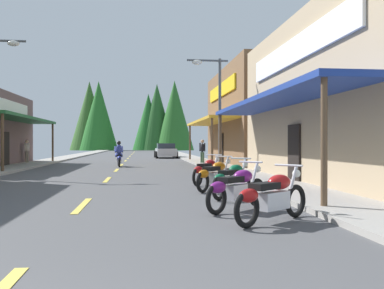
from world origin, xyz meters
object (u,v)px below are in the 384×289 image
object	(u,v)px
motorcycle_parked_right_3	(215,174)
motorcycle_parked_right_4	(207,171)
motorcycle_parked_right_2	(232,179)
pedestrian_strolling	(202,150)
streetlamp_right	(213,97)
motorcycle_parked_right_1	(237,188)
motorcycle_parked_right_0	(272,196)
rider_cruising_lead	(119,156)
pedestrian_browsing	(27,150)
parked_car_curbside	(166,151)

from	to	relation	value
motorcycle_parked_right_3	motorcycle_parked_right_4	bearing A→B (deg)	38.79
motorcycle_parked_right_2	pedestrian_strolling	distance (m)	16.90
streetlamp_right	motorcycle_parked_right_1	bearing A→B (deg)	-97.13
motorcycle_parked_right_0	pedestrian_strolling	size ratio (longest dim) A/B	1.06
motorcycle_parked_right_1	streetlamp_right	bearing A→B (deg)	40.49
streetlamp_right	motorcycle_parked_right_2	distance (m)	10.10
motorcycle_parked_right_2	rider_cruising_lead	bearing A→B (deg)	53.45
motorcycle_parked_right_3	pedestrian_strolling	size ratio (longest dim) A/B	1.03
motorcycle_parked_right_0	motorcycle_parked_right_1	bearing A→B (deg)	65.77
streetlamp_right	motorcycle_parked_right_2	xyz separation A→B (m)	(-1.11, -9.51, -3.20)
streetlamp_right	motorcycle_parked_right_2	size ratio (longest dim) A/B	3.25
streetlamp_right	motorcycle_parked_right_2	world-z (taller)	streetlamp_right
rider_cruising_lead	pedestrian_strolling	size ratio (longest dim) A/B	1.29
motorcycle_parked_right_1	motorcycle_parked_right_3	xyz separation A→B (m)	(0.18, 3.75, 0.00)
motorcycle_parked_right_1	pedestrian_browsing	xyz separation A→B (m)	(-9.82, 20.81, 0.46)
motorcycle_parked_right_4	parked_car_curbside	bearing A→B (deg)	35.44
streetlamp_right	pedestrian_strolling	size ratio (longest dim) A/B	3.37
motorcycle_parked_right_1	rider_cruising_lead	size ratio (longest dim) A/B	0.77
motorcycle_parked_right_2	rider_cruising_lead	distance (m)	15.32
motorcycle_parked_right_4	rider_cruising_lead	bearing A→B (deg)	53.11
rider_cruising_lead	parked_car_curbside	xyz separation A→B (m)	(3.62, 14.57, 0.03)
pedestrian_browsing	motorcycle_parked_right_1	bearing A→B (deg)	133.38
streetlamp_right	rider_cruising_lead	bearing A→B (deg)	132.55
streetlamp_right	pedestrian_browsing	distance (m)	14.80
motorcycle_parked_right_1	pedestrian_browsing	size ratio (longest dim) A/B	1.00
streetlamp_right	motorcycle_parked_right_0	distance (m)	13.47
rider_cruising_lead	motorcycle_parked_right_2	bearing A→B (deg)	-170.63
rider_cruising_lead	pedestrian_browsing	xyz separation A→B (m)	(-6.38, 3.85, 0.30)
motorcycle_parked_right_1	rider_cruising_lead	world-z (taller)	rider_cruising_lead
motorcycle_parked_right_3	pedestrian_browsing	world-z (taller)	pedestrian_browsing
motorcycle_parked_right_0	pedestrian_browsing	bearing A→B (deg)	77.28
motorcycle_parked_right_4	rider_cruising_lead	size ratio (longest dim) A/B	0.84
motorcycle_parked_right_2	parked_car_curbside	distance (m)	29.42
motorcycle_parked_right_0	motorcycle_parked_right_1	size ratio (longest dim) A/B	1.07
motorcycle_parked_right_3	pedestrian_strolling	bearing A→B (deg)	33.22
streetlamp_right	motorcycle_parked_right_4	world-z (taller)	streetlamp_right
motorcycle_parked_right_2	pedestrian_strolling	size ratio (longest dim) A/B	1.04
motorcycle_parked_right_0	motorcycle_parked_right_1	xyz separation A→B (m)	(-0.33, 1.40, 0.00)
pedestrian_browsing	parked_car_curbside	bearing A→B (deg)	-114.88
parked_car_curbside	pedestrian_browsing	bearing A→B (deg)	135.72
motorcycle_parked_right_0	motorcycle_parked_right_4	distance (m)	6.96
motorcycle_parked_right_3	pedestrian_browsing	distance (m)	19.79
motorcycle_parked_right_4	pedestrian_strolling	size ratio (longest dim) A/B	1.09
motorcycle_parked_right_2	motorcycle_parked_right_4	xyz separation A→B (m)	(-0.13, 3.43, 0.00)
motorcycle_parked_right_3	motorcycle_parked_right_4	distance (m)	1.80
motorcycle_parked_right_3	pedestrian_browsing	xyz separation A→B (m)	(-10.00, 17.06, 0.46)
motorcycle_parked_right_3	rider_cruising_lead	world-z (taller)	rider_cruising_lead
motorcycle_parked_right_0	motorcycle_parked_right_3	world-z (taller)	same
motorcycle_parked_right_2	pedestrian_browsing	world-z (taller)	pedestrian_browsing
motorcycle_parked_right_2	streetlamp_right	bearing A→B (deg)	32.50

